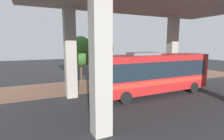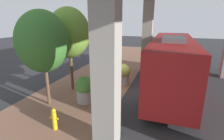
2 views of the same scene
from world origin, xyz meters
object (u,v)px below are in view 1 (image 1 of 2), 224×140
planter_middle (95,79)px  street_tree_far (81,51)px  fire_hydrant (67,85)px  street_tree_near (102,49)px  bus (153,72)px  planter_front (131,79)px

planter_middle → street_tree_far: size_ratio=0.30×
fire_hydrant → street_tree_near: street_tree_near is taller
bus → street_tree_near: 7.32m
fire_hydrant → street_tree_far: (-1.86, 2.01, 3.21)m
bus → street_tree_far: 8.49m
planter_middle → street_tree_near: street_tree_near is taller
bus → fire_hydrant: bearing=-125.8°
planter_front → street_tree_far: street_tree_far is taller
planter_middle → street_tree_near: 3.97m
fire_hydrant → street_tree_far: size_ratio=0.20×
planter_front → street_tree_near: (-3.21, -2.11, 3.18)m
bus → fire_hydrant: 8.57m
bus → planter_middle: (-4.86, -3.85, -1.27)m
bus → fire_hydrant: size_ratio=10.17×
planter_middle → street_tree_far: street_tree_far is taller
street_tree_near → planter_front: bearing=33.3°
bus → planter_front: 3.66m
street_tree_near → street_tree_far: street_tree_near is taller
planter_middle → planter_front: bearing=68.4°
fire_hydrant → bus: bearing=54.2°
fire_hydrant → street_tree_near: (-1.71, 4.47, 3.50)m
fire_hydrant → planter_front: size_ratio=0.65×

